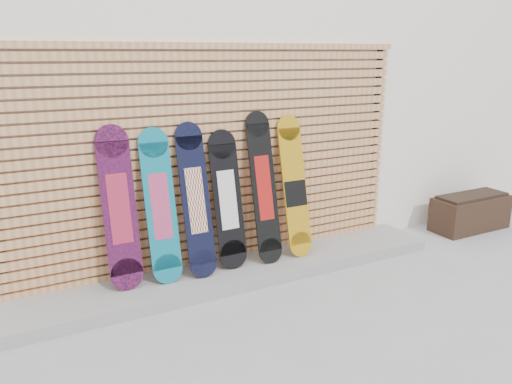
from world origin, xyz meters
TOP-DOWN VIEW (x-y plane):
  - ground at (0.00, 0.00)m, footprint 80.00×80.00m
  - building at (0.50, 3.50)m, footprint 12.00×5.00m
  - concrete_step at (-0.15, 0.68)m, footprint 4.60×0.70m
  - slat_wall at (-0.15, 0.97)m, footprint 4.26×0.08m
  - planter_box at (3.19, 0.59)m, footprint 1.03×0.43m
  - snowboard_0 at (-1.18, 0.80)m, footprint 0.30×0.29m
  - snowboard_1 at (-0.81, 0.78)m, footprint 0.28×0.33m
  - snowboard_2 at (-0.47, 0.76)m, footprint 0.27×0.37m
  - snowboard_3 at (-0.13, 0.79)m, footprint 0.29×0.32m
  - snowboard_4 at (0.26, 0.76)m, footprint 0.26×0.37m
  - snowboard_5 at (0.63, 0.76)m, footprint 0.27×0.37m

SIDE VIEW (x-z plane):
  - ground at x=0.00m, z-range 0.00..0.00m
  - concrete_step at x=-0.15m, z-range 0.00..0.12m
  - planter_box at x=3.19m, z-range 0.00..0.46m
  - snowboard_3 at x=-0.13m, z-range 0.12..1.48m
  - snowboard_1 at x=-0.81m, z-range 0.12..1.55m
  - snowboard_5 at x=0.63m, z-range 0.11..1.57m
  - snowboard_2 at x=-0.47m, z-range 0.12..1.58m
  - snowboard_0 at x=-1.18m, z-range 0.12..1.60m
  - snowboard_4 at x=0.26m, z-range 0.12..1.64m
  - slat_wall at x=-0.15m, z-range 0.06..2.35m
  - building at x=0.50m, z-range 0.00..3.60m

